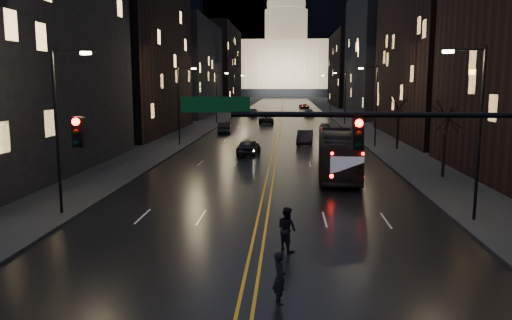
% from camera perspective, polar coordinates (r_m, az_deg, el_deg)
% --- Properties ---
extents(ground, '(900.00, 900.00, 0.00)m').
position_cam_1_polar(ground, '(17.37, -0.99, -15.61)').
color(ground, black).
rests_on(ground, ground).
extents(road, '(20.00, 320.00, 0.02)m').
position_cam_1_polar(road, '(145.94, 3.14, 6.04)').
color(road, black).
rests_on(road, ground).
extents(sidewalk_left, '(8.00, 320.00, 0.16)m').
position_cam_1_polar(sidewalk_left, '(146.73, -2.37, 6.09)').
color(sidewalk_left, black).
rests_on(sidewalk_left, ground).
extents(sidewalk_right, '(8.00, 320.00, 0.16)m').
position_cam_1_polar(sidewalk_right, '(146.48, 8.65, 5.99)').
color(sidewalk_right, black).
rests_on(sidewalk_right, ground).
extents(center_line, '(0.62, 320.00, 0.01)m').
position_cam_1_polar(center_line, '(145.94, 3.14, 6.05)').
color(center_line, orange).
rests_on(center_line, road).
extents(building_left_mid, '(12.00, 30.00, 28.00)m').
position_cam_1_polar(building_left_mid, '(73.55, -14.46, 13.91)').
color(building_left_mid, black).
rests_on(building_left_mid, ground).
extents(building_left_far, '(12.00, 34.00, 20.00)m').
position_cam_1_polar(building_left_far, '(110.07, -8.18, 10.25)').
color(building_left_far, black).
rests_on(building_left_far, ground).
extents(building_left_dist, '(12.00, 40.00, 24.00)m').
position_cam_1_polar(building_left_dist, '(157.42, -4.59, 10.60)').
color(building_left_dist, black).
rests_on(building_left_dist, ground).
extents(building_right_mid, '(12.00, 34.00, 26.00)m').
position_cam_1_polar(building_right_mid, '(109.70, 14.28, 11.64)').
color(building_right_mid, black).
rests_on(building_right_mid, ground).
extents(building_right_dist, '(12.00, 40.00, 22.00)m').
position_cam_1_polar(building_right_dist, '(157.05, 11.02, 10.10)').
color(building_right_dist, black).
rests_on(building_right_dist, ground).
extents(mountain_ridge, '(520.00, 60.00, 130.00)m').
position_cam_1_polar(mountain_ridge, '(401.82, 9.55, 17.03)').
color(mountain_ridge, black).
rests_on(mountain_ridge, ground).
extents(capitol, '(90.00, 50.00, 58.50)m').
position_cam_1_polar(capitol, '(265.95, 3.42, 11.01)').
color(capitol, black).
rests_on(capitol, ground).
extents(traffic_signal, '(17.29, 0.45, 7.00)m').
position_cam_1_polar(traffic_signal, '(16.55, 19.80, 1.07)').
color(traffic_signal, black).
rests_on(traffic_signal, ground).
extents(streetlamp_right_near, '(2.13, 0.25, 9.00)m').
position_cam_1_polar(streetlamp_right_near, '(27.54, 23.90, 3.71)').
color(streetlamp_right_near, black).
rests_on(streetlamp_right_near, ground).
extents(streetlamp_left_near, '(2.13, 0.25, 9.00)m').
position_cam_1_polar(streetlamp_left_near, '(28.54, -21.53, 4.01)').
color(streetlamp_left_near, black).
rests_on(streetlamp_left_near, ground).
extents(streetlamp_right_mid, '(2.13, 0.25, 9.00)m').
position_cam_1_polar(streetlamp_right_mid, '(56.60, 13.40, 6.50)').
color(streetlamp_right_mid, black).
rests_on(streetlamp_right_mid, ground).
extents(streetlamp_left_mid, '(2.13, 0.25, 9.00)m').
position_cam_1_polar(streetlamp_left_mid, '(57.10, -8.67, 6.65)').
color(streetlamp_left_mid, black).
rests_on(streetlamp_left_mid, ground).
extents(streetlamp_right_far, '(2.13, 0.25, 9.00)m').
position_cam_1_polar(streetlamp_right_far, '(86.31, 10.05, 7.34)').
color(streetlamp_right_far, black).
rests_on(streetlamp_right_far, ground).
extents(streetlamp_left_far, '(2.13, 0.25, 9.00)m').
position_cam_1_polar(streetlamp_left_far, '(86.63, -4.44, 7.45)').
color(streetlamp_left_far, black).
rests_on(streetlamp_left_far, ground).
extents(streetlamp_right_dist, '(2.13, 0.25, 9.00)m').
position_cam_1_polar(streetlamp_right_dist, '(116.17, 8.41, 7.74)').
color(streetlamp_right_dist, black).
rests_on(streetlamp_right_dist, ground).
extents(streetlamp_left_dist, '(2.13, 0.25, 9.00)m').
position_cam_1_polar(streetlamp_left_dist, '(116.41, -2.36, 7.83)').
color(streetlamp_left_dist, black).
rests_on(streetlamp_left_dist, ground).
extents(tree_right_mid, '(2.40, 2.40, 6.65)m').
position_cam_1_polar(tree_right_mid, '(39.62, 20.88, 4.43)').
color(tree_right_mid, black).
rests_on(tree_right_mid, ground).
extents(tree_right_far, '(2.40, 2.40, 6.65)m').
position_cam_1_polar(tree_right_far, '(55.08, 15.99, 5.76)').
color(tree_right_far, black).
rests_on(tree_right_far, ground).
extents(bus, '(3.55, 12.43, 3.42)m').
position_cam_1_polar(bus, '(39.06, 9.36, 0.68)').
color(bus, black).
rests_on(bus, ground).
extents(oncoming_car_a, '(2.37, 4.93, 1.62)m').
position_cam_1_polar(oncoming_car_a, '(49.80, -0.85, 1.51)').
color(oncoming_car_a, black).
rests_on(oncoming_car_a, ground).
extents(oncoming_car_b, '(2.14, 5.10, 1.64)m').
position_cam_1_polar(oncoming_car_b, '(71.24, -3.63, 3.72)').
color(oncoming_car_b, black).
rests_on(oncoming_car_b, ground).
extents(oncoming_car_c, '(2.95, 5.60, 1.50)m').
position_cam_1_polar(oncoming_car_c, '(87.75, 1.15, 4.66)').
color(oncoming_car_c, black).
rests_on(oncoming_car_c, ground).
extents(oncoming_car_d, '(2.34, 5.49, 1.58)m').
position_cam_1_polar(oncoming_car_d, '(108.56, -0.35, 5.49)').
color(oncoming_car_d, black).
rests_on(oncoming_car_d, ground).
extents(receding_car_a, '(2.13, 5.16, 1.66)m').
position_cam_1_polar(receding_car_a, '(58.54, 5.61, 2.59)').
color(receding_car_a, black).
rests_on(receding_car_a, ground).
extents(receding_car_b, '(1.85, 4.19, 1.40)m').
position_cam_1_polar(receding_car_b, '(73.68, 7.88, 3.73)').
color(receding_car_b, black).
rests_on(receding_car_b, ground).
extents(receding_car_c, '(2.25, 5.12, 1.46)m').
position_cam_1_polar(receding_car_c, '(108.10, 6.09, 5.40)').
color(receding_car_c, black).
rests_on(receding_car_c, ground).
extents(receding_car_d, '(2.83, 5.15, 1.37)m').
position_cam_1_polar(receding_car_d, '(138.42, 5.52, 6.14)').
color(receding_car_d, black).
rests_on(receding_car_d, ground).
extents(pedestrian_a, '(0.61, 0.74, 1.76)m').
position_cam_1_polar(pedestrian_a, '(16.75, 2.69, -13.30)').
color(pedestrian_a, black).
rests_on(pedestrian_a, ground).
extents(pedestrian_b, '(1.00, 1.05, 1.93)m').
position_cam_1_polar(pedestrian_b, '(21.67, 3.55, -7.86)').
color(pedestrian_b, black).
rests_on(pedestrian_b, ground).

